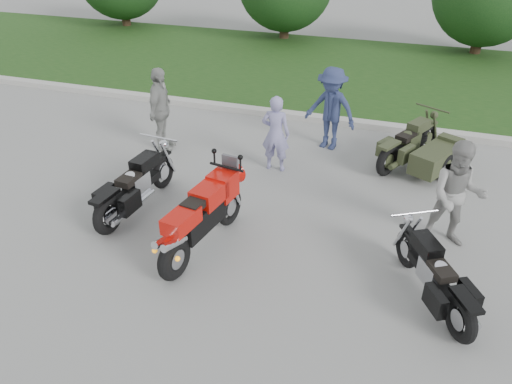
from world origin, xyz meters
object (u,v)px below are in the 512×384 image
(person_grey, at_px, (457,196))
(cruiser_right, at_px, (436,279))
(sportbike_red, at_px, (201,216))
(cruiser_sidecar, at_px, (424,153))
(person_back, at_px, (161,110))
(cruiser_left, at_px, (134,188))
(person_denim, at_px, (331,109))
(person_stripe, at_px, (276,134))

(person_grey, bearing_deg, cruiser_right, -100.86)
(sportbike_red, height_order, cruiser_sidecar, sportbike_red)
(person_back, bearing_deg, cruiser_left, -172.34)
(person_grey, bearing_deg, cruiser_sidecar, 98.04)
(cruiser_sidecar, height_order, person_grey, person_grey)
(sportbike_red, distance_m, cruiser_sidecar, 5.08)
(cruiser_sidecar, bearing_deg, person_denim, -166.04)
(sportbike_red, bearing_deg, person_denim, 84.70)
(cruiser_right, distance_m, person_stripe, 4.51)
(sportbike_red, bearing_deg, person_grey, 30.50)
(cruiser_sidecar, relative_size, person_stripe, 1.31)
(person_stripe, relative_size, person_grey, 0.88)
(cruiser_sidecar, height_order, person_denim, person_denim)
(cruiser_left, bearing_deg, person_stripe, 55.76)
(cruiser_sidecar, bearing_deg, cruiser_right, -58.18)
(sportbike_red, relative_size, person_stripe, 1.43)
(cruiser_left, xyz_separation_m, person_stripe, (1.93, 2.34, 0.34))
(sportbike_red, bearing_deg, cruiser_right, 7.76)
(person_stripe, bearing_deg, person_grey, 152.70)
(cruiser_sidecar, bearing_deg, sportbike_red, -102.04)
(cruiser_right, relative_size, cruiser_sidecar, 0.91)
(cruiser_right, bearing_deg, person_grey, 53.20)
(cruiser_left, distance_m, person_grey, 5.42)
(cruiser_right, bearing_deg, person_denim, 88.18)
(cruiser_sidecar, distance_m, person_denim, 2.18)
(cruiser_right, height_order, person_back, person_back)
(sportbike_red, height_order, person_denim, person_denim)
(person_denim, bearing_deg, person_back, -145.43)
(cruiser_right, relative_size, person_denim, 1.04)
(cruiser_sidecar, xyz_separation_m, person_grey, (0.51, -2.49, 0.50))
(cruiser_left, relative_size, cruiser_right, 1.23)
(cruiser_sidecar, height_order, person_back, person_back)
(person_stripe, relative_size, person_denim, 0.87)
(person_denim, bearing_deg, cruiser_left, -111.10)
(cruiser_right, distance_m, person_denim, 5.13)
(person_stripe, distance_m, person_denim, 1.62)
(person_stripe, distance_m, person_grey, 3.77)
(sportbike_red, distance_m, person_back, 3.99)
(sportbike_red, distance_m, cruiser_left, 1.77)
(cruiser_right, bearing_deg, cruiser_left, 141.67)
(person_grey, relative_size, person_back, 0.98)
(cruiser_left, relative_size, person_grey, 1.30)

